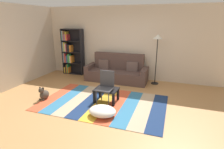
{
  "coord_description": "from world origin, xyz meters",
  "views": [
    {
      "loc": [
        1.65,
        -4.15,
        2.18
      ],
      "look_at": [
        -0.03,
        0.65,
        0.65
      ],
      "focal_mm": 29.08,
      "sensor_mm": 36.0,
      "label": 1
    }
  ],
  "objects_px": {
    "standing_lamp": "(157,43)",
    "couch": "(117,72)",
    "tv_remote": "(104,89)",
    "coffee_table": "(106,91)",
    "folding_chair": "(106,85)",
    "pouf": "(102,111)",
    "dog": "(44,94)",
    "bookshelf": "(70,52)"
  },
  "relations": [
    {
      "from": "pouf",
      "to": "standing_lamp",
      "type": "height_order",
      "value": "standing_lamp"
    },
    {
      "from": "tv_remote",
      "to": "coffee_table",
      "type": "bearing_deg",
      "value": 33.02
    },
    {
      "from": "couch",
      "to": "folding_chair",
      "type": "height_order",
      "value": "couch"
    },
    {
      "from": "coffee_table",
      "to": "dog",
      "type": "height_order",
      "value": "dog"
    },
    {
      "from": "dog",
      "to": "tv_remote",
      "type": "xyz_separation_m",
      "value": [
        1.71,
        0.36,
        0.23
      ]
    },
    {
      "from": "pouf",
      "to": "tv_remote",
      "type": "distance_m",
      "value": 0.78
    },
    {
      "from": "couch",
      "to": "pouf",
      "type": "xyz_separation_m",
      "value": [
        0.49,
        -2.63,
        -0.21
      ]
    },
    {
      "from": "couch",
      "to": "folding_chair",
      "type": "bearing_deg",
      "value": -80.81
    },
    {
      "from": "bookshelf",
      "to": "tv_remote",
      "type": "xyz_separation_m",
      "value": [
        2.37,
        -2.22,
        -0.52
      ]
    },
    {
      "from": "pouf",
      "to": "dog",
      "type": "bearing_deg",
      "value": 170.27
    },
    {
      "from": "couch",
      "to": "folding_chair",
      "type": "xyz_separation_m",
      "value": [
        0.31,
        -1.94,
        0.2
      ]
    },
    {
      "from": "coffee_table",
      "to": "standing_lamp",
      "type": "height_order",
      "value": "standing_lamp"
    },
    {
      "from": "couch",
      "to": "standing_lamp",
      "type": "relative_size",
      "value": 1.31
    },
    {
      "from": "standing_lamp",
      "to": "couch",
      "type": "bearing_deg",
      "value": -175.71
    },
    {
      "from": "standing_lamp",
      "to": "tv_remote",
      "type": "height_order",
      "value": "standing_lamp"
    },
    {
      "from": "coffee_table",
      "to": "standing_lamp",
      "type": "xyz_separation_m",
      "value": [
        1.1,
        1.96,
        1.13
      ]
    },
    {
      "from": "bookshelf",
      "to": "dog",
      "type": "distance_m",
      "value": 2.76
    },
    {
      "from": "bookshelf",
      "to": "pouf",
      "type": "height_order",
      "value": "bookshelf"
    },
    {
      "from": "standing_lamp",
      "to": "coffee_table",
      "type": "bearing_deg",
      "value": -119.29
    },
    {
      "from": "folding_chair",
      "to": "bookshelf",
      "type": "bearing_deg",
      "value": -166.98
    },
    {
      "from": "couch",
      "to": "dog",
      "type": "relative_size",
      "value": 5.69
    },
    {
      "from": "folding_chair",
      "to": "dog",
      "type": "bearing_deg",
      "value": -113.07
    },
    {
      "from": "couch",
      "to": "coffee_table",
      "type": "distance_m",
      "value": 1.88
    },
    {
      "from": "coffee_table",
      "to": "couch",
      "type": "bearing_deg",
      "value": 98.96
    },
    {
      "from": "pouf",
      "to": "folding_chair",
      "type": "relative_size",
      "value": 0.72
    },
    {
      "from": "tv_remote",
      "to": "dog",
      "type": "bearing_deg",
      "value": 159.03
    },
    {
      "from": "bookshelf",
      "to": "couch",
      "type": "bearing_deg",
      "value": -7.69
    },
    {
      "from": "dog",
      "to": "pouf",
      "type": "bearing_deg",
      "value": -9.73
    },
    {
      "from": "couch",
      "to": "tv_remote",
      "type": "relative_size",
      "value": 15.07
    },
    {
      "from": "tv_remote",
      "to": "folding_chair",
      "type": "relative_size",
      "value": 0.17
    },
    {
      "from": "couch",
      "to": "pouf",
      "type": "relative_size",
      "value": 3.49
    },
    {
      "from": "dog",
      "to": "folding_chair",
      "type": "height_order",
      "value": "folding_chair"
    },
    {
      "from": "coffee_table",
      "to": "folding_chair",
      "type": "distance_m",
      "value": 0.24
    },
    {
      "from": "bookshelf",
      "to": "tv_remote",
      "type": "bearing_deg",
      "value": -43.1
    },
    {
      "from": "tv_remote",
      "to": "bookshelf",
      "type": "bearing_deg",
      "value": 104.0
    },
    {
      "from": "bookshelf",
      "to": "tv_remote",
      "type": "distance_m",
      "value": 3.29
    },
    {
      "from": "couch",
      "to": "standing_lamp",
      "type": "xyz_separation_m",
      "value": [
        1.39,
        0.1,
        1.1
      ]
    },
    {
      "from": "coffee_table",
      "to": "pouf",
      "type": "relative_size",
      "value": 0.97
    },
    {
      "from": "dog",
      "to": "tv_remote",
      "type": "relative_size",
      "value": 2.65
    },
    {
      "from": "coffee_table",
      "to": "tv_remote",
      "type": "relative_size",
      "value": 4.18
    },
    {
      "from": "tv_remote",
      "to": "pouf",
      "type": "bearing_deg",
      "value": -104.7
    },
    {
      "from": "couch",
      "to": "tv_remote",
      "type": "distance_m",
      "value": 1.95
    }
  ]
}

